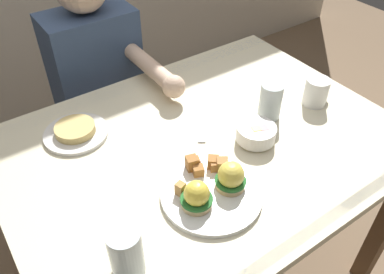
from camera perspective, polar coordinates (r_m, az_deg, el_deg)
ground_plane at (r=1.79m, az=1.26°, el=-18.61°), size 6.00×6.00×0.00m
dining_table at (r=1.29m, az=1.67°, el=-4.16°), size 1.20×0.90×0.74m
eggs_benedict_plate at (r=1.04m, az=2.96°, el=-7.38°), size 0.27×0.27×0.09m
fruit_bowl at (r=1.21m, az=9.23°, el=0.50°), size 0.12×0.12×0.06m
coffee_mug at (r=1.41m, az=17.56°, el=6.38°), size 0.11×0.08×0.09m
fork at (r=1.26m, az=1.38°, el=1.23°), size 0.11×0.14×0.00m
water_glass_near at (r=1.30m, az=11.21°, el=4.80°), size 0.07×0.07×0.12m
water_glass_far at (r=0.89m, az=-9.45°, el=-16.32°), size 0.07×0.07×0.13m
side_plate at (r=1.28m, az=-16.44°, el=0.77°), size 0.20×0.20×0.04m
diner_person at (r=1.67m, az=-12.90°, el=7.35°), size 0.34×0.54×1.14m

